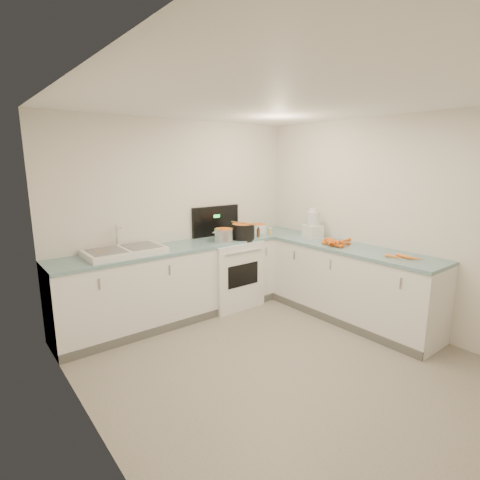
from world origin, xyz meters
TOP-DOWN VIEW (x-y plane):
  - floor at (0.00, 0.00)m, footprint 3.50×4.00m
  - ceiling at (0.00, 0.00)m, footprint 3.50×4.00m
  - wall_back at (0.00, 2.00)m, footprint 3.50×0.00m
  - wall_left at (-1.75, 0.00)m, footprint 0.00×4.00m
  - wall_right at (1.75, 0.00)m, footprint 0.00×4.00m
  - counter_back at (0.00, 1.70)m, footprint 3.50×0.62m
  - counter_right at (1.45, 0.30)m, footprint 0.62×2.20m
  - stove at (0.55, 1.69)m, footprint 0.76×0.65m
  - sink at (-0.90, 1.70)m, footprint 0.86×0.52m
  - steel_pot at (0.39, 1.56)m, footprint 0.30×0.30m
  - black_pot at (0.70, 1.54)m, footprint 0.38×0.38m
  - wooden_spoon at (0.70, 1.54)m, footprint 0.09×0.41m
  - mixing_bowl at (1.17, 1.78)m, footprint 0.35×0.35m
  - extract_bottle at (0.95, 1.52)m, footprint 0.05×0.05m
  - spice_jar at (1.17, 1.51)m, footprint 0.05×0.05m
  - food_processor at (1.50, 1.01)m, footprint 0.25×0.29m
  - carrot_pile at (1.35, 0.51)m, footprint 0.42×0.41m
  - peeled_carrots at (1.42, -0.38)m, footprint 0.18×0.36m
  - peelings at (-1.12, 1.70)m, footprint 0.21×0.18m

SIDE VIEW (x-z plane):
  - floor at x=0.00m, z-range 0.00..0.00m
  - counter_back at x=0.00m, z-range 0.00..0.94m
  - counter_right at x=1.45m, z-range 0.00..0.94m
  - stove at x=0.55m, z-range -0.21..1.15m
  - peeled_carrots at x=1.42m, z-range 0.94..0.98m
  - sink at x=-0.90m, z-range 0.82..1.13m
  - carrot_pile at x=1.35m, z-range 0.93..1.03m
  - spice_jar at x=1.17m, z-range 0.94..1.03m
  - extract_bottle at x=0.95m, z-range 0.94..1.05m
  - mixing_bowl at x=1.17m, z-range 0.94..1.06m
  - steel_pot at x=0.39m, z-range 0.92..1.11m
  - peelings at x=-1.12m, z-range 1.01..1.02m
  - black_pot at x=0.70m, z-range 0.92..1.15m
  - food_processor at x=1.50m, z-range 0.91..1.32m
  - wooden_spoon at x=0.70m, z-range 1.15..1.17m
  - wall_back at x=0.00m, z-range 0.00..2.50m
  - wall_left at x=-1.75m, z-range 0.00..2.50m
  - wall_right at x=1.75m, z-range 0.00..2.50m
  - ceiling at x=0.00m, z-range 2.50..2.50m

